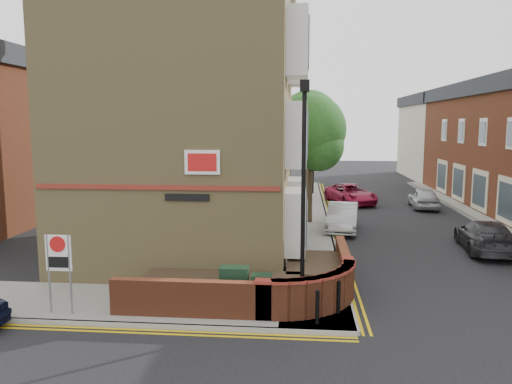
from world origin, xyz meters
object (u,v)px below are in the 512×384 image
object	(u,v)px
lamppost	(303,197)
zone_sign	(59,259)
utility_cabinet_large	(234,288)
silver_car_near	(343,217)

from	to	relation	value
lamppost	zone_sign	xyz separation A→B (m)	(-6.60, -0.70, -1.70)
lamppost	utility_cabinet_large	bearing A→B (deg)	176.99
utility_cabinet_large	silver_car_near	size ratio (longest dim) A/B	0.29
utility_cabinet_large	zone_sign	world-z (taller)	zone_sign
lamppost	utility_cabinet_large	world-z (taller)	lamppost
lamppost	silver_car_near	bearing A→B (deg)	79.99
lamppost	zone_sign	distance (m)	6.85
silver_car_near	utility_cabinet_large	bearing A→B (deg)	-102.04
lamppost	utility_cabinet_large	xyz separation A→B (m)	(-1.90, 0.10, -2.62)
lamppost	silver_car_near	xyz separation A→B (m)	(2.00, 11.33, -2.67)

